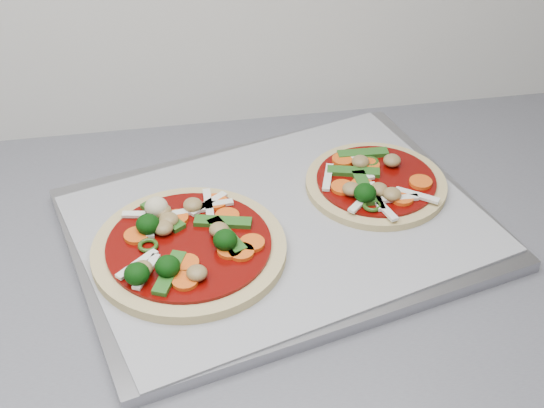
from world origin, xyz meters
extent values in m
cube|color=slate|center=(0.00, 1.30, 0.88)|extent=(3.60, 0.60, 0.04)
cube|color=#9A9A9F|center=(0.06, 1.37, 0.91)|extent=(0.48, 0.40, 0.01)
cube|color=#A3A3A8|center=(0.06, 1.37, 0.91)|extent=(0.47, 0.40, 0.00)
cylinder|color=tan|center=(-0.04, 1.33, 0.92)|extent=(0.22, 0.22, 0.01)
cylinder|color=#6C0002|center=(-0.04, 1.33, 0.93)|extent=(0.19, 0.19, 0.00)
ellipsoid|color=olive|center=(-0.03, 1.38, 0.94)|extent=(0.03, 0.03, 0.01)
cylinder|color=orange|center=(-0.05, 1.37, 0.93)|extent=(0.03, 0.03, 0.00)
ellipsoid|color=olive|center=(-0.06, 1.36, 0.94)|extent=(0.03, 0.03, 0.01)
cylinder|color=orange|center=(0.00, 1.37, 0.93)|extent=(0.03, 0.03, 0.00)
ellipsoid|color=olive|center=(-0.09, 1.30, 0.94)|extent=(0.03, 0.03, 0.01)
ellipsoid|color=#073A06|center=(-0.06, 1.29, 0.94)|extent=(0.03, 0.03, 0.02)
cube|color=white|center=(-0.08, 1.37, 0.93)|extent=(0.01, 0.05, 0.00)
cube|color=white|center=(-0.08, 1.38, 0.93)|extent=(0.05, 0.02, 0.00)
cube|color=white|center=(-0.02, 1.39, 0.93)|extent=(0.04, 0.04, 0.00)
cube|color=#265E19|center=(0.00, 1.36, 0.93)|extent=(0.06, 0.03, 0.00)
cube|color=#265E19|center=(-0.06, 1.29, 0.93)|extent=(0.04, 0.06, 0.00)
cylinder|color=orange|center=(0.01, 1.31, 0.93)|extent=(0.03, 0.03, 0.00)
cylinder|color=orange|center=(-0.01, 1.39, 0.93)|extent=(0.03, 0.03, 0.00)
ellipsoid|color=#073A06|center=(-0.09, 1.29, 0.94)|extent=(0.03, 0.03, 0.02)
cylinder|color=orange|center=(0.00, 1.31, 0.93)|extent=(0.03, 0.03, 0.00)
cube|color=white|center=(-0.02, 1.39, 0.93)|extent=(0.01, 0.05, 0.00)
cylinder|color=orange|center=(-0.05, 1.28, 0.93)|extent=(0.03, 0.03, 0.00)
cube|color=#265E19|center=(0.00, 1.34, 0.93)|extent=(0.04, 0.06, 0.00)
cube|color=white|center=(-0.08, 1.30, 0.93)|extent=(0.03, 0.05, 0.00)
cube|color=white|center=(-0.01, 1.39, 0.93)|extent=(0.05, 0.01, 0.00)
ellipsoid|color=#073A06|center=(-0.08, 1.36, 0.94)|extent=(0.03, 0.03, 0.02)
ellipsoid|color=beige|center=(-0.07, 1.38, 0.94)|extent=(0.03, 0.03, 0.02)
cylinder|color=orange|center=(0.02, 1.32, 0.93)|extent=(0.04, 0.04, 0.00)
ellipsoid|color=olive|center=(-0.04, 1.28, 0.94)|extent=(0.03, 0.03, 0.01)
cube|color=#265E19|center=(-0.06, 1.38, 0.93)|extent=(0.04, 0.06, 0.00)
cylinder|color=orange|center=(-0.09, 1.35, 0.93)|extent=(0.03, 0.03, 0.00)
cube|color=white|center=(-0.04, 1.38, 0.93)|extent=(0.05, 0.01, 0.00)
ellipsoid|color=#073A06|center=(-0.01, 1.32, 0.94)|extent=(0.03, 0.03, 0.02)
cylinder|color=orange|center=(-0.05, 1.30, 0.93)|extent=(0.03, 0.03, 0.00)
ellipsoid|color=olive|center=(-0.06, 1.38, 0.94)|extent=(0.02, 0.02, 0.01)
torus|color=#264A13|center=(-0.08, 1.33, 0.93)|extent=(0.03, 0.03, 0.00)
ellipsoid|color=olive|center=(-0.06, 1.35, 0.94)|extent=(0.02, 0.02, 0.01)
torus|color=#264A13|center=(-0.07, 1.36, 0.93)|extent=(0.03, 0.03, 0.00)
cube|color=white|center=(-0.09, 1.31, 0.93)|extent=(0.04, 0.04, 0.00)
ellipsoid|color=olive|center=(-0.01, 1.34, 0.94)|extent=(0.03, 0.03, 0.01)
cylinder|color=tan|center=(0.17, 1.41, 0.92)|extent=(0.21, 0.21, 0.01)
cylinder|color=#6C0002|center=(0.17, 1.41, 0.93)|extent=(0.18, 0.18, 0.00)
torus|color=#264A13|center=(0.17, 1.44, 0.93)|extent=(0.03, 0.03, 0.00)
ellipsoid|color=olive|center=(0.17, 1.38, 0.93)|extent=(0.02, 0.02, 0.01)
ellipsoid|color=olive|center=(0.19, 1.43, 0.93)|extent=(0.03, 0.03, 0.01)
ellipsoid|color=olive|center=(0.18, 1.37, 0.93)|extent=(0.03, 0.03, 0.01)
torus|color=#264A13|center=(0.15, 1.36, 0.93)|extent=(0.03, 0.03, 0.00)
cylinder|color=orange|center=(0.15, 1.40, 0.93)|extent=(0.03, 0.03, 0.00)
cube|color=white|center=(0.16, 1.36, 0.93)|extent=(0.02, 0.05, 0.00)
cube|color=white|center=(0.18, 1.37, 0.93)|extent=(0.05, 0.01, 0.00)
cube|color=white|center=(0.15, 1.37, 0.93)|extent=(0.04, 0.04, 0.00)
cube|color=white|center=(0.16, 1.38, 0.93)|extent=(0.01, 0.05, 0.00)
ellipsoid|color=olive|center=(0.16, 1.44, 0.93)|extent=(0.02, 0.02, 0.01)
cylinder|color=orange|center=(0.16, 1.38, 0.93)|extent=(0.03, 0.03, 0.00)
cube|color=#265E19|center=(0.15, 1.42, 0.93)|extent=(0.06, 0.03, 0.00)
cube|color=#265E19|center=(0.15, 1.39, 0.93)|extent=(0.01, 0.06, 0.00)
cube|color=white|center=(0.12, 1.42, 0.93)|extent=(0.02, 0.05, 0.00)
cube|color=#265E19|center=(0.17, 1.46, 0.93)|extent=(0.06, 0.02, 0.00)
cylinder|color=orange|center=(0.13, 1.40, 0.93)|extent=(0.03, 0.03, 0.00)
cube|color=white|center=(0.16, 1.43, 0.93)|extent=(0.02, 0.05, 0.00)
cube|color=white|center=(0.20, 1.37, 0.93)|extent=(0.04, 0.03, 0.00)
ellipsoid|color=olive|center=(0.14, 1.39, 0.93)|extent=(0.02, 0.02, 0.01)
cylinder|color=orange|center=(0.14, 1.45, 0.93)|extent=(0.03, 0.03, 0.00)
cylinder|color=orange|center=(0.19, 1.37, 0.93)|extent=(0.03, 0.03, 0.00)
ellipsoid|color=#073A06|center=(0.15, 1.37, 0.94)|extent=(0.03, 0.03, 0.02)
cylinder|color=orange|center=(0.17, 1.43, 0.93)|extent=(0.03, 0.03, 0.00)
cylinder|color=orange|center=(0.22, 1.39, 0.93)|extent=(0.03, 0.03, 0.00)
camera|label=1|loc=(-0.05, 0.77, 1.42)|focal=50.00mm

